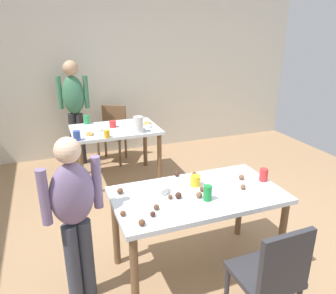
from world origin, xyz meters
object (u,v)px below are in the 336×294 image
Objects in this scene: dining_table_far at (115,136)px; mixing_bowl at (158,189)px; dining_table_near at (198,203)px; person_adult_far at (74,104)px; soda_can at (208,193)px; pitcher_far at (138,125)px; chair_near_table at (272,274)px; chair_far_table at (113,130)px; person_girl_near at (74,210)px.

mixing_bowl is (-0.05, -1.92, 0.13)m from dining_table_far.
person_adult_far is (-0.68, 2.82, 0.30)m from dining_table_near.
soda_can is at bearing -81.86° from dining_table_near.
dining_table_far is 0.72× the size of person_adult_far.
person_adult_far reaches higher than pitcher_far.
pitcher_far is at bearing -49.92° from dining_table_far.
dining_table_far is 2.83m from chair_near_table.
pitcher_far reaches higher than dining_table_near.
chair_far_table is (0.11, 0.74, -0.15)m from dining_table_far.
person_adult_far is (-0.44, 0.79, 0.31)m from dining_table_far.
chair_far_table reaches higher than dining_table_near.
dining_table_far is 1.31× the size of chair_far_table.
dining_table_far is 0.43m from pitcher_far.
person_adult_far is at bearing 84.16° from person_girl_near.
dining_table_far is at bearing 97.03° from soda_can.
pitcher_far is at bearing 94.27° from chair_near_table.
chair_near_table is 4.17× the size of pitcher_far.
soda_can is (0.70, -2.95, -0.14)m from person_adult_far.
person_girl_near is 10.94× the size of soda_can.
dining_table_far is 0.95m from person_adult_far.
person_adult_far is (-0.87, 3.58, 0.46)m from chair_near_table.
person_adult_far is at bearing 122.31° from pitcher_far.
dining_table_near and dining_table_far have the same top height.
person_girl_near is (-0.97, 0.02, 0.13)m from dining_table_near.
chair_far_table is (-0.14, 2.78, -0.16)m from dining_table_near.
person_adult_far is 3.04m from soda_can.
person_girl_near is at bearing 171.24° from soda_can.
pitcher_far reaches higher than chair_near_table.
soda_can is (0.32, -0.25, 0.03)m from mixing_bowl.
pitcher_far is at bearing -57.69° from person_adult_far.
chair_near_table is (0.18, -0.75, -0.16)m from dining_table_near.
chair_far_table is 0.55× the size of person_adult_far.
mixing_bowl is (0.67, 0.10, -0.01)m from person_girl_near.
chair_near_table is 1.42m from person_girl_near.
mixing_bowl is (-0.48, 0.87, 0.28)m from chair_near_table.
dining_table_near is 2.05m from dining_table_far.
person_girl_near is 6.39× the size of pitcher_far.
person_adult_far is at bearing 103.39° from soda_can.
chair_far_table reaches higher than dining_table_far.
dining_table_far is 9.37× the size of soda_can.
dining_table_near is 1.21× the size of dining_table_far.
chair_far_table is 0.71m from person_adult_far.
soda_can is 0.58× the size of pitcher_far.
chair_near_table is at bearing -61.02° from mixing_bowl.
mixing_bowl is (-0.30, 0.12, 0.12)m from dining_table_near.
chair_near_table is at bearing -33.92° from person_girl_near.
chair_near_table is at bearing -81.21° from dining_table_far.
dining_table_near is 6.62× the size of pitcher_far.
dining_table_far is at bearing 98.79° from chair_near_table.
pitcher_far reaches higher than soda_can.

